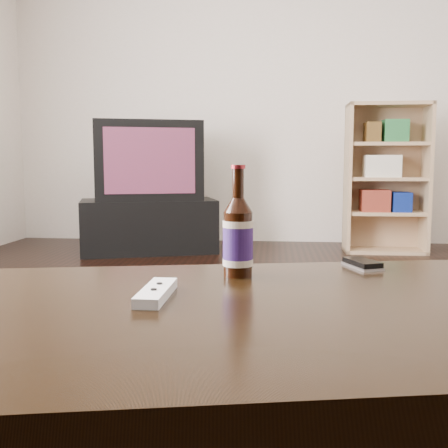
# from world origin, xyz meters

# --- Properties ---
(floor) EXTENTS (5.00, 6.00, 0.01)m
(floor) POSITION_xyz_m (0.00, 0.00, -0.01)
(floor) COLOR black
(floor) RESTS_ON ground
(wall_back) EXTENTS (5.00, 0.02, 2.70)m
(wall_back) POSITION_xyz_m (0.00, 3.01, 1.35)
(wall_back) COLOR silver
(wall_back) RESTS_ON ground
(tv_stand) EXTENTS (1.16, 0.82, 0.42)m
(tv_stand) POSITION_xyz_m (-1.15, 2.35, 0.21)
(tv_stand) COLOR black
(tv_stand) RESTS_ON floor
(tv) EXTENTS (0.93, 0.73, 0.61)m
(tv) POSITION_xyz_m (-1.15, 2.35, 0.73)
(tv) COLOR black
(tv) RESTS_ON tv_stand
(bookshelf) EXTENTS (0.63, 0.29, 1.17)m
(bookshelf) POSITION_xyz_m (0.73, 2.52, 0.61)
(bookshelf) COLOR tan
(bookshelf) RESTS_ON floor
(coffee_table) EXTENTS (1.37, 0.96, 0.47)m
(coffee_table) POSITION_xyz_m (-0.16, -0.86, 0.41)
(coffee_table) COLOR black
(coffee_table) RESTS_ON floor
(beer_bottle) EXTENTS (0.08, 0.08, 0.24)m
(beer_bottle) POSITION_xyz_m (-0.23, -0.64, 0.55)
(beer_bottle) COLOR black
(beer_bottle) RESTS_ON coffee_table
(phone) EXTENTS (0.09, 0.11, 0.02)m
(phone) POSITION_xyz_m (0.06, -0.52, 0.48)
(phone) COLOR #A8A8AB
(phone) RESTS_ON coffee_table
(remote) EXTENTS (0.05, 0.17, 0.02)m
(remote) POSITION_xyz_m (-0.36, -0.84, 0.48)
(remote) COLOR white
(remote) RESTS_ON coffee_table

